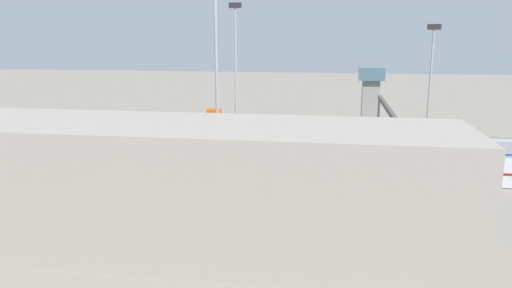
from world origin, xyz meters
name	(u,v)px	position (x,y,z in m)	size (l,w,h in m)	color
ground_plane	(294,151)	(0.00, 0.00, 0.00)	(400.00, 400.00, 0.00)	gray
track_bed_0	(300,133)	(0.00, -17.50, 0.06)	(140.00, 2.80, 0.12)	#3D3833
track_bed_1	(299,138)	(0.00, -12.50, 0.06)	(140.00, 2.80, 0.12)	#3D3833
track_bed_2	(297,143)	(0.00, -7.50, 0.06)	(140.00, 2.80, 0.12)	#4C443D
track_bed_3	(295,148)	(0.00, -2.50, 0.06)	(140.00, 2.80, 0.12)	#3D3833
track_bed_4	(293,154)	(0.00, 2.50, 0.06)	(140.00, 2.80, 0.12)	#3D3833
track_bed_5	(290,160)	(0.00, 7.50, 0.06)	(140.00, 2.80, 0.12)	#3D3833
track_bed_6	(288,168)	(0.00, 12.50, 0.06)	(140.00, 2.80, 0.12)	#4C443D
track_bed_7	(285,176)	(0.00, 17.50, 0.06)	(140.00, 2.80, 0.12)	#3D3833
train_on_track_5	(91,143)	(37.66, 7.50, 2.02)	(47.20, 3.00, 3.80)	silver
train_on_track_7	(395,168)	(-16.82, 17.50, 2.08)	(90.60, 3.06, 4.40)	maroon
train_on_track_0	(226,122)	(17.21, -17.50, 2.16)	(10.00, 3.00, 5.00)	#D85914
train_on_track_4	(326,145)	(-6.15, 2.50, 2.06)	(114.80, 3.06, 4.40)	maroon
light_mast_0	(431,64)	(-27.97, -20.93, 15.62)	(2.80, 0.70, 24.09)	#9EA0A5
light_mast_1	(216,51)	(10.15, 20.13, 19.57)	(2.80, 0.70, 31.34)	#9EA0A5
light_mast_2	(236,51)	(15.33, -20.29, 18.25)	(2.80, 0.70, 28.88)	#9EA0A5
signal_gantry	(388,114)	(-17.24, 0.00, 7.73)	(0.70, 40.00, 8.80)	#4C4742
maintenance_shed	(189,187)	(7.18, 45.44, 6.61)	(55.65, 14.17, 13.22)	#9E9389
control_tower	(371,92)	(-15.98, -30.14, 8.28)	(6.00, 6.00, 14.21)	gray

